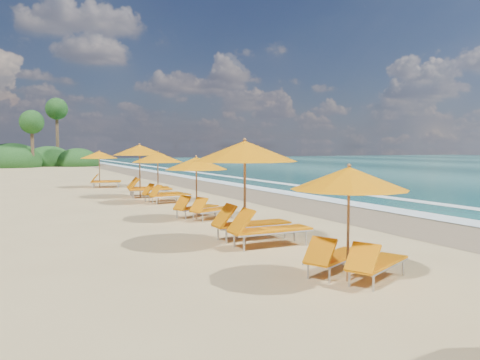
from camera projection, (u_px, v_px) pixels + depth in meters
The scene contains 9 objects.
ground at pixel (240, 215), 16.35m from camera, with size 160.00×160.00×0.00m, color tan.
wet_sand at pixel (335, 208), 18.13m from camera, with size 4.00×160.00×0.01m, color #897752.
surf_foam at pixel (389, 204), 19.33m from camera, with size 4.00×160.00×0.01m.
station_1 at pixel (352, 215), 8.39m from camera, with size 2.68×2.67×2.04m.
station_2 at pixel (252, 185), 11.49m from camera, with size 2.76×2.55×2.54m.
station_3 at pixel (200, 183), 15.48m from camera, with size 2.65×2.60×2.05m.
station_4 at pixel (162, 174), 19.98m from camera, with size 2.46×2.31×2.15m.
station_5 at pixel (144, 167), 22.27m from camera, with size 2.91×2.77×2.48m.
station_6 at pixel (102, 167), 27.48m from camera, with size 2.61×2.52×2.12m.
Camera 1 is at (-7.24, -14.52, 2.33)m, focal length 36.10 mm.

